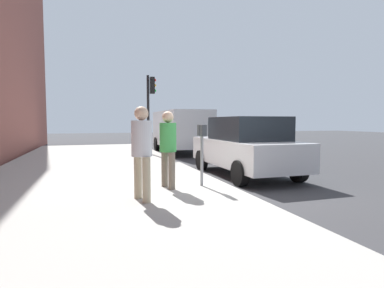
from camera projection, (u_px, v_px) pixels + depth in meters
The scene contains 8 objects.
ground_plane at pixel (223, 188), 7.73m from camera, with size 80.00×80.00×0.00m, color #38383A.
sidewalk_slab at pixel (96, 193), 6.81m from camera, with size 28.00×6.00×0.15m, color #A8A59E.
parking_meter at pixel (202, 142), 7.17m from camera, with size 0.36×0.12×1.41m.
pedestrian_at_meter at pixel (168, 143), 6.96m from camera, with size 0.51×0.37×1.71m.
pedestrian_bystander at pixel (142, 145), 5.83m from camera, with size 0.52×0.38×1.76m.
parked_sedan_near at pixel (246, 146), 9.44m from camera, with size 4.41×1.99×1.77m.
parked_van_far at pixel (181, 129), 16.34m from camera, with size 5.22×2.17×2.18m.
traffic_signal at pixel (150, 101), 14.42m from camera, with size 0.24×0.44×3.60m.
Camera 1 is at (-7.04, 3.05, 1.63)m, focal length 29.32 mm.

